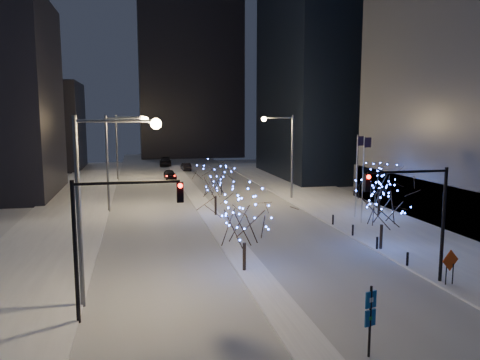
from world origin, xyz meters
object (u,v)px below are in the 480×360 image
object	(u,v)px
traffic_signal_west	(108,226)
holiday_tree_plaza_far	(380,183)
street_lamp_w_near	(99,184)
car_near	(170,174)
wayfinding_sign	(370,314)
street_lamp_w_far	(124,138)
street_lamp_w_mid	(118,149)
holiday_tree_median_near	(244,217)
car_mid	(186,167)
holiday_tree_median_far	(215,180)
holiday_tree_plaza_near	(383,202)
car_far	(165,162)
street_lamp_east	(285,145)
traffic_signal_east	(421,206)
construction_sign	(450,264)

from	to	relation	value
traffic_signal_west	holiday_tree_plaza_far	world-z (taller)	traffic_signal_west
holiday_tree_plaza_far	traffic_signal_west	bearing A→B (deg)	-142.84
street_lamp_w_near	car_near	distance (m)	50.26
holiday_tree_plaza_far	wayfinding_sign	world-z (taller)	holiday_tree_plaza_far
street_lamp_w_far	traffic_signal_west	size ratio (longest dim) A/B	1.43
street_lamp_w_mid	holiday_tree_median_near	size ratio (longest dim) A/B	1.71
street_lamp_w_near	holiday_tree_median_near	world-z (taller)	street_lamp_w_near
car_mid	traffic_signal_west	bearing A→B (deg)	78.21
wayfinding_sign	street_lamp_w_near	bearing A→B (deg)	128.41
car_near	holiday_tree_plaza_far	world-z (taller)	holiday_tree_plaza_far
holiday_tree_median_far	street_lamp_w_mid	bearing A→B (deg)	154.30
holiday_tree_plaza_near	car_mid	bearing A→B (deg)	99.31
street_lamp_w_far	traffic_signal_west	xyz separation A→B (m)	(0.50, -52.00, -1.74)
street_lamp_w_mid	holiday_tree_plaza_far	bearing A→B (deg)	-18.30
wayfinding_sign	car_far	bearing A→B (deg)	76.92
street_lamp_east	car_near	distance (m)	25.26
holiday_tree_median_far	traffic_signal_east	bearing A→B (deg)	-68.53
traffic_signal_west	street_lamp_w_far	bearing A→B (deg)	90.55
holiday_tree_plaza_near	construction_sign	xyz separation A→B (m)	(0.15, -7.62, -2.25)
car_near	car_far	size ratio (longest dim) A/B	0.74
holiday_tree_median_near	wayfinding_sign	distance (m)	11.90
holiday_tree_plaza_near	wayfinding_sign	size ratio (longest dim) A/B	1.93
street_lamp_w_mid	holiday_tree_plaza_far	size ratio (longest dim) A/B	1.95
street_lamp_w_far	traffic_signal_east	bearing A→B (deg)	-70.68
traffic_signal_east	street_lamp_w_mid	bearing A→B (deg)	124.51
street_lamp_w_far	holiday_tree_median_far	bearing A→B (deg)	-72.28
street_lamp_w_near	wayfinding_sign	xyz separation A→B (m)	(11.11, -8.00, -4.61)
street_lamp_w_near	holiday_tree_plaza_near	size ratio (longest dim) A/B	1.68
construction_sign	holiday_tree_plaza_near	bearing A→B (deg)	78.52
traffic_signal_west	construction_sign	size ratio (longest dim) A/B	3.34
traffic_signal_west	car_near	bearing A→B (deg)	82.85
car_far	holiday_tree_plaza_far	world-z (taller)	holiday_tree_plaza_far
traffic_signal_east	holiday_tree_median_far	distance (m)	23.09
street_lamp_east	traffic_signal_west	world-z (taller)	street_lamp_east
street_lamp_w_mid	holiday_tree_plaza_far	xyz separation A→B (m)	(25.16, -8.32, -3.10)
street_lamp_w_mid	car_near	world-z (taller)	street_lamp_w_mid
car_near	holiday_tree_median_near	world-z (taller)	holiday_tree_median_near
car_mid	wayfinding_sign	distance (m)	67.98
street_lamp_east	wayfinding_sign	world-z (taller)	street_lamp_east
holiday_tree_median_far	construction_sign	size ratio (longest dim) A/B	2.61
street_lamp_w_far	construction_sign	xyz separation A→B (m)	(19.59, -51.63, -5.09)
car_far	holiday_tree_plaza_far	size ratio (longest dim) A/B	1.09
car_mid	wayfinding_sign	bearing A→B (deg)	87.89
street_lamp_w_far	car_near	world-z (taller)	street_lamp_w_far
holiday_tree_median_near	holiday_tree_plaza_far	size ratio (longest dim) A/B	1.14
street_lamp_w_near	construction_sign	distance (m)	20.31
street_lamp_w_near	car_near	world-z (taller)	street_lamp_w_near
traffic_signal_east	holiday_tree_median_near	xyz separation A→B (m)	(-9.44, 4.47, -1.14)
holiday_tree_median_near	construction_sign	size ratio (longest dim) A/B	2.79
car_mid	street_lamp_w_near	bearing A→B (deg)	77.44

